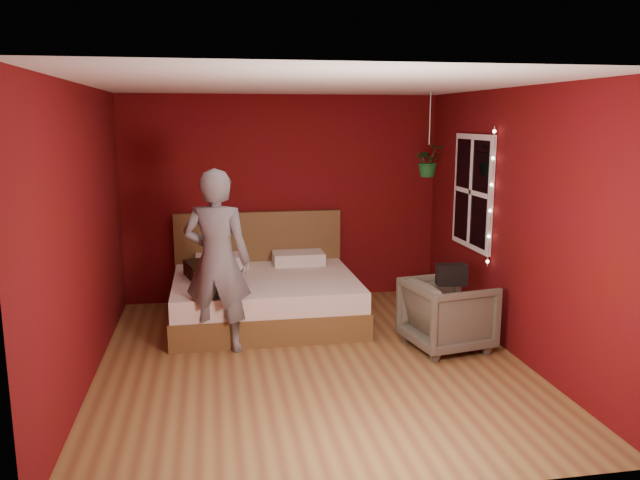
{
  "coord_description": "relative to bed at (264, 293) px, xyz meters",
  "views": [
    {
      "loc": [
        -0.91,
        -5.6,
        2.3
      ],
      "look_at": [
        0.15,
        0.4,
        1.11
      ],
      "focal_mm": 35.0,
      "sensor_mm": 36.0,
      "label": 1
    }
  ],
  "objects": [
    {
      "name": "handbag",
      "position": [
        1.7,
        -1.46,
        0.51
      ],
      "size": [
        0.3,
        0.18,
        0.21
      ],
      "primitive_type": "cube",
      "rotation": [
        0.0,
        0.0,
        -0.11
      ],
      "color": "black",
      "rests_on": "armchair"
    },
    {
      "name": "armchair",
      "position": [
        1.74,
        -1.29,
        0.06
      ],
      "size": [
        0.9,
        0.89,
        0.71
      ],
      "primitive_type": "imported",
      "rotation": [
        0.0,
        0.0,
        1.75
      ],
      "color": "#575344",
      "rests_on": "ground"
    },
    {
      "name": "fairy_lights",
      "position": [
        2.26,
        -1.03,
        1.2
      ],
      "size": [
        0.04,
        0.04,
        1.45
      ],
      "color": "silver",
      "rests_on": "room_walls"
    },
    {
      "name": "window",
      "position": [
        2.29,
        -0.51,
        1.2
      ],
      "size": [
        0.05,
        0.97,
        1.27
      ],
      "color": "white",
      "rests_on": "room_walls"
    },
    {
      "name": "room_walls",
      "position": [
        0.32,
        -1.41,
        1.38
      ],
      "size": [
        4.04,
        4.54,
        2.62
      ],
      "color": "#580911",
      "rests_on": "ground"
    },
    {
      "name": "hanging_plant",
      "position": [
        1.91,
        -0.11,
        1.52
      ],
      "size": [
        0.34,
        0.29,
        0.96
      ],
      "color": "silver",
      "rests_on": "room_walls"
    },
    {
      "name": "person",
      "position": [
        -0.54,
        -0.93,
        0.62
      ],
      "size": [
        0.76,
        0.6,
        1.83
      ],
      "primitive_type": "imported",
      "rotation": [
        0.0,
        0.0,
        2.88
      ],
      "color": "slate",
      "rests_on": "ground"
    },
    {
      "name": "throw_pillow",
      "position": [
        -0.62,
        0.03,
        0.31
      ],
      "size": [
        0.6,
        0.6,
        0.18
      ],
      "primitive_type": "cube",
      "rotation": [
        0.0,
        0.0,
        0.25
      ],
      "color": "black",
      "rests_on": "bed"
    },
    {
      "name": "floor",
      "position": [
        0.32,
        -1.41,
        -0.3
      ],
      "size": [
        4.5,
        4.5,
        0.0
      ],
      "primitive_type": "plane",
      "color": "olive",
      "rests_on": "ground"
    },
    {
      "name": "bed",
      "position": [
        0.0,
        0.0,
        0.0
      ],
      "size": [
        2.09,
        1.78,
        1.15
      ],
      "color": "brown",
      "rests_on": "ground"
    }
  ]
}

